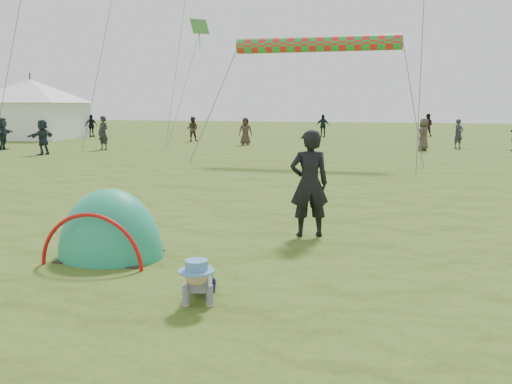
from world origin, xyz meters
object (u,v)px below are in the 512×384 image
(standing_adult, at_px, (309,184))
(event_marquee, at_px, (32,107))
(crawling_toddler, at_px, (199,278))
(popup_tent, at_px, (111,257))

(standing_adult, distance_m, event_marquee, 34.54)
(crawling_toddler, distance_m, popup_tent, 2.67)
(standing_adult, relative_size, event_marquee, 0.31)
(crawling_toddler, relative_size, event_marquee, 0.12)
(event_marquee, bearing_deg, crawling_toddler, -58.37)
(standing_adult, bearing_deg, crawling_toddler, 58.74)
(standing_adult, bearing_deg, popup_tent, 17.71)
(crawling_toddler, height_order, event_marquee, event_marquee)
(crawling_toddler, relative_size, popup_tent, 0.36)
(popup_tent, relative_size, standing_adult, 1.13)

